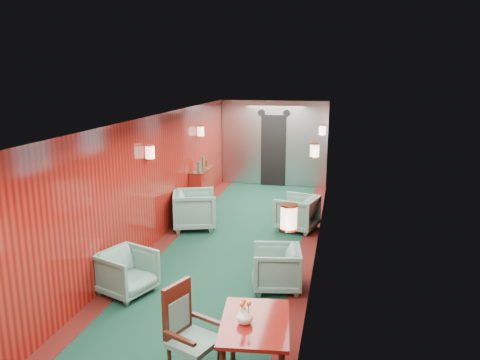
# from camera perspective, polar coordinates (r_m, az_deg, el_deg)

# --- Properties ---
(room) EXTENTS (12.00, 12.10, 2.40)m
(room) POSITION_cam_1_polar(r_m,az_deg,el_deg) (7.44, -2.42, 1.13)
(room) COLOR #0E3323
(room) RESTS_ON ground
(bulkhead) EXTENTS (2.98, 0.17, 2.39)m
(bulkhead) POSITION_cam_1_polar(r_m,az_deg,el_deg) (13.23, 4.15, 4.43)
(bulkhead) COLOR #ACAFB3
(bulkhead) RESTS_ON ground
(windows_right) EXTENTS (0.02, 8.60, 0.80)m
(windows_right) POSITION_cam_1_polar(r_m,az_deg,el_deg) (7.50, 9.16, -0.38)
(windows_right) COLOR silver
(windows_right) RESTS_ON ground
(wall_sconces) EXTENTS (2.97, 7.97, 0.25)m
(wall_sconces) POSITION_cam_1_polar(r_m,az_deg,el_deg) (7.95, -1.39, 3.06)
(wall_sconces) COLOR #FFE4C6
(wall_sconces) RESTS_ON ground
(dining_table) EXTENTS (0.79, 1.05, 0.73)m
(dining_table) POSITION_cam_1_polar(r_m,az_deg,el_deg) (4.97, 1.83, -18.01)
(dining_table) COLOR maroon
(dining_table) RESTS_ON ground
(side_chair) EXTENTS (0.59, 0.61, 1.04)m
(side_chair) POSITION_cam_1_polar(r_m,az_deg,el_deg) (5.14, -6.55, -17.54)
(side_chair) COLOR #214D45
(side_chair) RESTS_ON ground
(credenza) EXTENTS (0.32, 1.04, 1.20)m
(credenza) POSITION_cam_1_polar(r_m,az_deg,el_deg) (11.17, -4.68, -0.93)
(credenza) COLOR maroon
(credenza) RESTS_ON ground
(flower_vase) EXTENTS (0.22, 0.22, 0.17)m
(flower_vase) POSITION_cam_1_polar(r_m,az_deg,el_deg) (4.83, 0.57, -16.18)
(flower_vase) COLOR beige
(flower_vase) RESTS_ON dining_table
(armchair_left_near) EXTENTS (0.92, 0.91, 0.65)m
(armchair_left_near) POSITION_cam_1_polar(r_m,az_deg,el_deg) (7.12, -13.62, -10.88)
(armchair_left_near) COLOR #214D45
(armchair_left_near) RESTS_ON ground
(armchair_left_far) EXTENTS (1.09, 1.08, 0.79)m
(armchair_left_far) POSITION_cam_1_polar(r_m,az_deg,el_deg) (9.71, -5.54, -3.60)
(armchair_left_far) COLOR #214D45
(armchair_left_far) RESTS_ON ground
(armchair_right_near) EXTENTS (0.82, 0.80, 0.65)m
(armchair_right_near) POSITION_cam_1_polar(r_m,az_deg,el_deg) (7.09, 4.45, -10.65)
(armchair_right_near) COLOR #214D45
(armchair_right_near) RESTS_ON ground
(armchair_right_far) EXTENTS (0.96, 0.94, 0.71)m
(armchair_right_far) POSITION_cam_1_polar(r_m,az_deg,el_deg) (9.65, 6.94, -3.99)
(armchair_right_far) COLOR #214D45
(armchair_right_far) RESTS_ON ground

